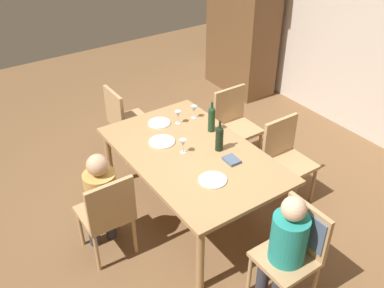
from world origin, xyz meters
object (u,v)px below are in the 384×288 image
Objects in this scene: dinner_plate_guest_right at (159,123)px; wine_glass_centre at (178,115)px; chair_near at (108,212)px; chair_far_right at (285,155)px; wine_bottle_dark_red at (212,118)px; chair_left_end at (124,118)px; armoire_cabinet at (243,21)px; chair_right_end at (298,241)px; chair_far_left at (234,121)px; dinner_plate_host at (162,142)px; person_man_bearded at (101,196)px; wine_glass_near_right at (183,143)px; person_woman_host at (285,245)px; dining_table at (192,158)px; wine_bottle_tall_green at (219,138)px; dinner_plate_guest_left at (213,180)px; wine_glass_near_left at (194,109)px.

wine_glass_centre is at bearing 57.73° from dinner_plate_guest_right.
chair_near and chair_far_right have the same top height.
wine_bottle_dark_red is 1.38× the size of dinner_plate_guest_right.
dinner_plate_guest_right is (0.67, 0.11, 0.22)m from chair_left_end.
armoire_cabinet reaches higher than chair_near.
chair_right_end is at bearing 49.47° from chair_far_right.
chair_far_left is 1.16m from dinner_plate_host.
chair_left_end is 1.33m from chair_far_left.
chair_far_right is (1.67, 1.06, 0.00)m from chair_left_end.
person_man_bearded is 7.34× the size of wine_glass_near_right.
person_woman_host is 1.65m from person_man_bearded.
chair_left_end is (-1.42, 0.88, 0.00)m from chair_near.
dining_table is 7.76× the size of dinner_plate_guest_right.
person_woman_host is (1.33, -0.03, -0.04)m from dining_table.
armoire_cabinet is 3.01m from wine_bottle_tall_green.
wine_bottle_dark_red is at bearing 23.69° from chair_left_end.
dinner_plate_guest_left is at bearing -11.82° from dining_table.
dinner_plate_host is at bearing 9.40° from chair_right_end.
chair_far_left reaches higher than wine_glass_near_left.
person_man_bearded is at bearing -88.36° from wine_glass_near_right.
armoire_cabinet is 2.72m from dinner_plate_guest_right.
dinner_plate_guest_right is at bearing 2.96° from chair_right_end.
wine_glass_near_right is (0.50, -0.47, 0.00)m from wine_glass_near_left.
wine_glass_near_left is 0.58× the size of dinner_plate_guest_left.
dinner_plate_host is (0.23, -0.55, -0.10)m from wine_glass_near_left.
chair_far_left is 3.42× the size of dinner_plate_host.
dinner_plate_host is (-0.41, 0.82, 0.22)m from chair_near.
person_man_bearded is 1.41m from wine_bottle_dark_red.
wine_bottle_tall_green reaches higher than dining_table.
wine_glass_centre reaches higher than dinner_plate_guest_right.
chair_far_left is 1.47m from dinner_plate_guest_left.
chair_far_left is 0.84× the size of person_woman_host.
chair_far_left and chair_far_right have the same top height.
wine_bottle_dark_red is at bearing 155.59° from wine_bottle_tall_green.
dinner_plate_host is at bearing -55.28° from armoire_cabinet.
person_man_bearded is 3.36× the size of wine_bottle_tall_green.
dinner_plate_guest_right is at bearing 32.68° from person_man_bearded.
dinner_plate_guest_right is (-0.15, -0.95, 0.22)m from chair_far_left.
armoire_cabinet is at bearing -34.99° from person_woman_host.
wine_bottle_tall_green reaches higher than wine_glass_near_right.
person_man_bearded is 1.18m from dinner_plate_guest_right.
dinner_plate_host is (1.01, -0.06, 0.22)m from chair_left_end.
wine_glass_near_left is at bearing 90.07° from wine_glass_centre.
person_woman_host is (-0.00, -0.15, 0.04)m from chair_right_end.
chair_near is 2.83× the size of wine_bottle_tall_green.
chair_right_end reaches higher than dining_table.
dinner_plate_guest_right is (-1.00, -0.95, 0.22)m from chair_far_right.
wine_glass_near_left reaches higher than dining_table.
dinner_plate_guest_right is at bearing -122.27° from wine_glass_centre.
person_woman_host is 1.40m from wine_glass_near_right.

